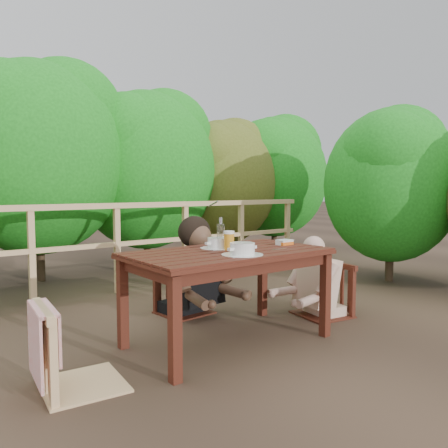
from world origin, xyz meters
TOP-DOWN VIEW (x-y plane):
  - ground at (0.00, 0.00)m, footprint 60.00×60.00m
  - table at (0.00, 0.00)m, footprint 1.49×0.84m
  - chair_left at (-1.15, -0.07)m, footprint 0.52×0.52m
  - chair_far at (0.15, 0.86)m, footprint 0.48×0.48m
  - chair_right at (1.12, 0.02)m, footprint 0.52×0.52m
  - woman at (0.15, 0.88)m, footprint 0.62×0.74m
  - diner_right at (1.15, 0.02)m, footprint 0.68×0.58m
  - railing at (0.00, 2.00)m, footprint 5.60×0.10m
  - hedge_row at (0.40, 3.20)m, footprint 6.60×1.60m
  - soup_near at (-0.05, -0.23)m, footprint 0.29×0.29m
  - soup_far at (0.02, 0.16)m, footprint 0.28×0.28m
  - bread_roll at (-0.06, -0.25)m, footprint 0.12×0.09m
  - beer_glass at (0.03, 0.02)m, footprint 0.08×0.08m
  - bottle at (0.01, 0.11)m, footprint 0.06×0.06m
  - butter_tub at (0.57, -0.03)m, footprint 0.13×0.10m

SIDE VIEW (x-z plane):
  - ground at x=0.00m, z-range 0.00..0.00m
  - table at x=0.00m, z-range 0.00..0.69m
  - chair_far at x=0.15m, z-range 0.00..0.90m
  - chair_right at x=1.12m, z-range 0.00..0.90m
  - chair_left at x=-1.15m, z-range 0.00..0.96m
  - railing at x=0.00m, z-range 0.00..1.01m
  - diner_right at x=1.15m, z-range 0.00..1.22m
  - woman at x=0.15m, z-range 0.00..1.40m
  - butter_tub at x=0.57m, z-range 0.69..0.75m
  - bread_roll at x=-0.06m, z-range 0.69..0.76m
  - soup_far at x=0.02m, z-range 0.69..0.78m
  - soup_near at x=-0.05m, z-range 0.69..0.79m
  - beer_glass at x=0.03m, z-range 0.69..0.85m
  - bottle at x=0.01m, z-range 0.69..0.95m
  - hedge_row at x=0.40m, z-range 0.00..3.80m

